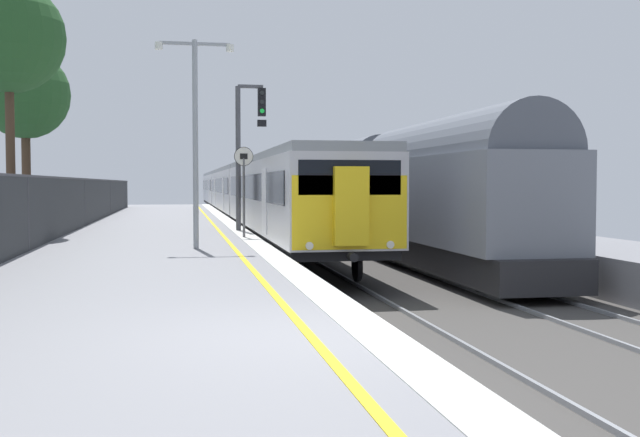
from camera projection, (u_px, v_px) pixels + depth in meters
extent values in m
cube|color=gray|center=(109.00, 389.00, 8.11)|extent=(6.40, 110.00, 1.00)
cube|color=silver|center=(375.00, 332.00, 8.61)|extent=(0.60, 110.00, 0.01)
cube|color=yellow|center=(309.00, 334.00, 8.48)|extent=(0.12, 110.00, 0.01)
cube|color=gray|center=(457.00, 412.00, 8.84)|extent=(0.07, 110.00, 0.08)
cube|color=gray|center=(571.00, 405.00, 9.10)|extent=(0.07, 110.00, 0.08)
cube|color=#B7B7BC|center=(288.00, 195.00, 27.36)|extent=(2.80, 20.11, 2.30)
cube|color=black|center=(288.00, 231.00, 27.41)|extent=(2.64, 19.51, 0.25)
cube|color=gray|center=(288.00, 160.00, 27.30)|extent=(2.68, 20.11, 0.24)
cube|color=black|center=(249.00, 187.00, 27.09)|extent=(0.02, 18.51, 0.84)
cube|color=silver|center=(264.00, 201.00, 22.17)|extent=(0.03, 1.10, 1.90)
cube|color=silver|center=(238.00, 196.00, 32.04)|extent=(0.03, 1.10, 1.90)
cylinder|color=black|center=(299.00, 267.00, 19.97)|extent=(0.12, 0.84, 0.84)
cylinder|color=black|center=(357.00, 266.00, 20.26)|extent=(0.12, 0.84, 0.84)
cylinder|color=black|center=(248.00, 232.00, 34.62)|extent=(0.12, 0.84, 0.84)
cylinder|color=black|center=(282.00, 232.00, 34.90)|extent=(0.12, 0.84, 0.84)
cube|color=#B7B7BC|center=(241.00, 190.00, 47.70)|extent=(2.80, 20.11, 2.30)
cube|color=black|center=(241.00, 211.00, 47.75)|extent=(2.64, 19.51, 0.25)
cube|color=gray|center=(241.00, 170.00, 47.64)|extent=(2.68, 20.11, 0.24)
cube|color=black|center=(218.00, 186.00, 47.42)|extent=(0.02, 18.51, 0.84)
cube|color=silver|center=(223.00, 193.00, 42.50)|extent=(0.03, 1.10, 1.90)
cube|color=silver|center=(215.00, 191.00, 52.38)|extent=(0.03, 1.10, 1.90)
cylinder|color=black|center=(238.00, 225.00, 40.31)|extent=(0.12, 0.84, 0.84)
cylinder|color=black|center=(267.00, 225.00, 40.60)|extent=(0.12, 0.84, 0.84)
cylinder|color=black|center=(222.00, 214.00, 54.95)|extent=(0.12, 0.84, 0.84)
cylinder|color=black|center=(244.00, 214.00, 55.24)|extent=(0.12, 0.84, 0.84)
cube|color=#B7B7BC|center=(222.00, 188.00, 68.03)|extent=(2.80, 20.11, 2.30)
cube|color=black|center=(222.00, 203.00, 68.09)|extent=(2.64, 19.51, 0.25)
cube|color=gray|center=(222.00, 174.00, 67.98)|extent=(2.68, 20.11, 0.24)
cube|color=black|center=(206.00, 185.00, 67.76)|extent=(0.02, 18.51, 0.84)
cube|color=silver|center=(209.00, 190.00, 62.84)|extent=(0.03, 1.10, 1.90)
cube|color=silver|center=(204.00, 189.00, 72.72)|extent=(0.03, 1.10, 1.90)
cylinder|color=black|center=(218.00, 211.00, 60.65)|extent=(0.12, 0.84, 0.84)
cylinder|color=black|center=(238.00, 211.00, 60.94)|extent=(0.12, 0.84, 0.84)
cylinder|color=black|center=(210.00, 206.00, 75.29)|extent=(0.12, 0.84, 0.84)
cylinder|color=black|center=(226.00, 206.00, 75.58)|extent=(0.12, 0.84, 0.84)
cube|color=yellow|center=(350.00, 212.00, 17.53)|extent=(2.70, 0.10, 1.70)
cube|color=black|center=(350.00, 177.00, 17.49)|extent=(2.40, 0.08, 0.80)
cube|color=yellow|center=(351.00, 206.00, 17.39)|extent=(0.80, 0.24, 1.80)
cylinder|color=white|center=(309.00, 246.00, 17.33)|extent=(0.18, 0.06, 0.18)
cylinder|color=white|center=(390.00, 245.00, 17.68)|extent=(0.18, 0.06, 0.18)
cylinder|color=black|center=(352.00, 257.00, 17.29)|extent=(0.20, 0.35, 0.20)
cube|color=black|center=(241.00, 166.00, 47.63)|extent=(0.60, 0.90, 0.20)
cube|color=#232326|center=(448.00, 253.00, 22.66)|extent=(2.30, 12.59, 0.79)
cube|color=slate|center=(449.00, 199.00, 22.59)|extent=(2.60, 11.79, 2.41)
cylinder|color=#515660|center=(449.00, 158.00, 22.54)|extent=(2.39, 11.39, 2.39)
cylinder|color=black|center=(480.00, 275.00, 18.31)|extent=(0.12, 0.84, 0.84)
cylinder|color=black|center=(540.00, 273.00, 18.59)|extent=(0.12, 0.84, 0.84)
cylinder|color=black|center=(385.00, 246.00, 26.75)|extent=(0.12, 0.84, 0.84)
cylinder|color=black|center=(427.00, 245.00, 27.03)|extent=(0.12, 0.84, 0.84)
cube|color=#232326|center=(349.00, 228.00, 35.82)|extent=(2.30, 12.59, 0.79)
cube|color=slate|center=(349.00, 193.00, 35.74)|extent=(2.60, 11.79, 2.41)
cylinder|color=#515660|center=(349.00, 168.00, 35.69)|extent=(2.39, 11.39, 2.39)
cylinder|color=black|center=(354.00, 237.00, 31.46)|extent=(0.12, 0.84, 0.84)
cylinder|color=black|center=(390.00, 236.00, 31.74)|extent=(0.12, 0.84, 0.84)
cylinder|color=black|center=(317.00, 226.00, 39.90)|extent=(0.12, 0.84, 0.84)
cylinder|color=black|center=(346.00, 225.00, 40.18)|extent=(0.12, 0.84, 0.84)
cube|color=#232326|center=(303.00, 216.00, 48.97)|extent=(2.30, 12.59, 0.79)
cube|color=slate|center=(303.00, 191.00, 48.90)|extent=(2.60, 11.79, 2.41)
cylinder|color=#515660|center=(303.00, 172.00, 48.84)|extent=(2.39, 11.39, 2.39)
cylinder|color=black|center=(302.00, 221.00, 44.61)|extent=(0.12, 0.84, 0.84)
cylinder|color=black|center=(328.00, 221.00, 44.90)|extent=(0.12, 0.84, 0.84)
cylinder|color=black|center=(282.00, 215.00, 53.05)|extent=(0.12, 0.84, 0.84)
cylinder|color=black|center=(304.00, 215.00, 53.33)|extent=(0.12, 0.84, 0.84)
cube|color=#232326|center=(277.00, 209.00, 62.12)|extent=(2.30, 12.59, 0.79)
cube|color=slate|center=(277.00, 189.00, 62.05)|extent=(2.60, 11.79, 2.41)
cylinder|color=#515660|center=(277.00, 175.00, 61.99)|extent=(2.39, 11.39, 2.39)
cylinder|color=black|center=(274.00, 213.00, 57.77)|extent=(0.12, 0.84, 0.84)
cylinder|color=black|center=(294.00, 213.00, 58.05)|extent=(0.12, 0.84, 0.84)
cylinder|color=black|center=(262.00, 209.00, 66.20)|extent=(0.12, 0.84, 0.84)
cylinder|color=black|center=(279.00, 209.00, 66.49)|extent=(0.12, 0.84, 0.84)
cylinder|color=#47474C|center=(238.00, 159.00, 27.29)|extent=(0.18, 0.18, 5.14)
cube|color=#47474C|center=(250.00, 87.00, 27.26)|extent=(0.90, 0.12, 0.12)
cube|color=black|center=(262.00, 102.00, 27.36)|extent=(0.28, 0.20, 1.00)
cylinder|color=black|center=(262.00, 93.00, 27.22)|extent=(0.16, 0.04, 0.16)
cylinder|color=black|center=(262.00, 102.00, 27.24)|extent=(0.16, 0.04, 0.16)
cylinder|color=#19D83F|center=(262.00, 111.00, 27.25)|extent=(0.16, 0.04, 0.16)
cube|color=black|center=(262.00, 123.00, 27.39)|extent=(0.32, 0.16, 0.24)
cylinder|color=#59595B|center=(244.00, 198.00, 23.88)|extent=(0.08, 0.08, 2.47)
cylinder|color=black|center=(244.00, 156.00, 23.82)|extent=(0.59, 0.02, 0.59)
cylinder|color=silver|center=(244.00, 156.00, 23.81)|extent=(0.56, 0.02, 0.56)
cube|color=black|center=(244.00, 156.00, 23.80)|extent=(0.24, 0.01, 0.18)
cylinder|color=#93999E|center=(195.00, 145.00, 19.68)|extent=(0.14, 0.14, 5.36)
cube|color=#93999E|center=(212.00, 44.00, 19.64)|extent=(0.90, 0.08, 0.08)
cylinder|color=silver|center=(230.00, 48.00, 19.73)|extent=(0.20, 0.20, 0.18)
cube|color=#93999E|center=(177.00, 43.00, 19.48)|extent=(0.90, 0.08, 0.08)
cylinder|color=silver|center=(159.00, 46.00, 19.40)|extent=(0.20, 0.20, 0.18)
cylinder|color=#38383D|center=(28.00, 214.00, 18.99)|extent=(0.07, 0.07, 1.87)
cylinder|color=#38383D|center=(84.00, 202.00, 30.47)|extent=(0.07, 0.07, 1.87)
cylinder|color=#38383D|center=(110.00, 197.00, 41.95)|extent=(0.07, 0.07, 1.87)
cylinder|color=#38383D|center=(125.00, 194.00, 53.43)|extent=(0.07, 0.07, 1.87)
cylinder|color=#473323|center=(26.00, 170.00, 33.80)|extent=(0.38, 0.38, 4.54)
sphere|color=#234C23|center=(25.00, 94.00, 33.65)|extent=(3.90, 3.90, 3.90)
sphere|color=#234C23|center=(20.00, 106.00, 33.92)|extent=(2.50, 2.50, 2.50)
cylinder|color=#473323|center=(10.00, 152.00, 24.87)|extent=(0.29, 0.29, 5.44)
sphere|color=#234C23|center=(8.00, 37.00, 24.71)|extent=(3.62, 3.62, 3.62)
sphere|color=#234C23|center=(13.00, 50.00, 24.58)|extent=(2.22, 2.22, 2.22)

